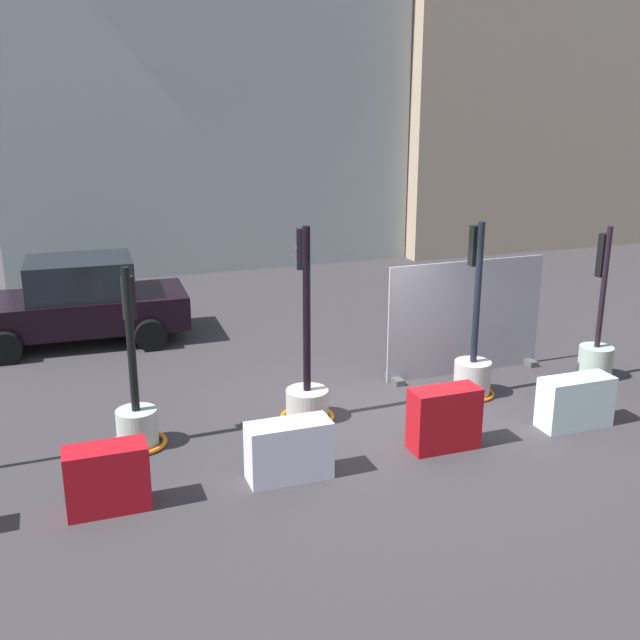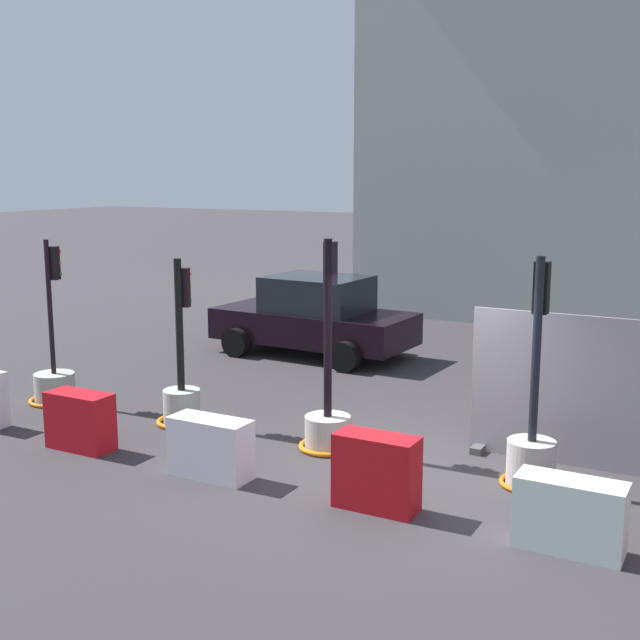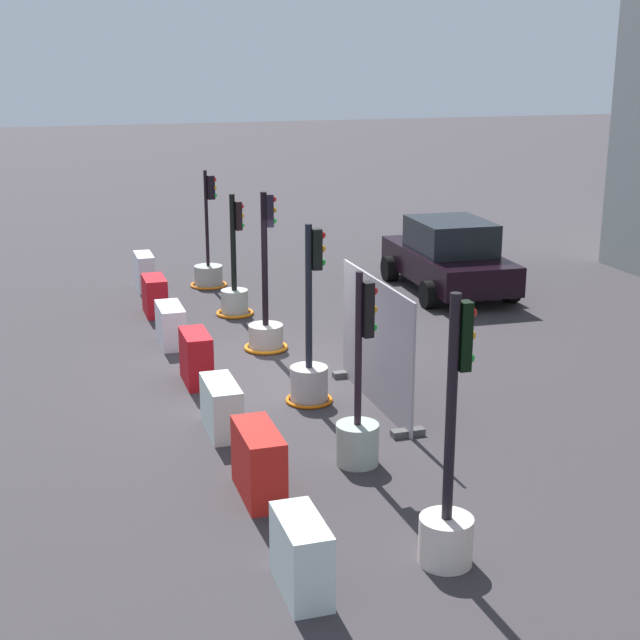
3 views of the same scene
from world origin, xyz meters
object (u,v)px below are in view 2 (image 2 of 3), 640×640
object	(u,v)px
traffic_light_1	(182,394)
construction_barrier_3	(376,472)
traffic_light_0	(55,379)
traffic_light_3	(532,443)
construction_barrier_1	(80,421)
construction_barrier_4	(570,515)
car_black_sedan	(315,317)
construction_barrier_2	(211,448)
traffic_light_2	(328,415)

from	to	relation	value
traffic_light_1	construction_barrier_3	size ratio (longest dim) A/B	2.64
traffic_light_0	construction_barrier_3	size ratio (longest dim) A/B	2.83
traffic_light_1	construction_barrier_3	distance (m)	4.31
traffic_light_1	traffic_light_3	size ratio (longest dim) A/B	0.90
traffic_light_1	construction_barrier_1	bearing A→B (deg)	-108.33
construction_barrier_4	car_black_sedan	distance (m)	9.55
traffic_light_3	car_black_sedan	xyz separation A→B (m)	(-5.91, 5.19, 0.27)
traffic_light_0	construction_barrier_3	distance (m)	6.85
traffic_light_3	construction_barrier_2	bearing A→B (deg)	-156.00
construction_barrier_3	traffic_light_0	bearing A→B (deg)	167.26
traffic_light_3	construction_barrier_3	world-z (taller)	traffic_light_3
traffic_light_2	car_black_sedan	size ratio (longest dim) A/B	0.69
traffic_light_0	traffic_light_1	size ratio (longest dim) A/B	1.07
traffic_light_0	construction_barrier_4	size ratio (longest dim) A/B	2.49
construction_barrier_2	construction_barrier_4	bearing A→B (deg)	0.63
traffic_light_2	construction_barrier_2	world-z (taller)	traffic_light_2
traffic_light_0	construction_barrier_4	distance (m)	9.01
construction_barrier_2	car_black_sedan	xyz separation A→B (m)	(-2.20, 6.84, 0.44)
traffic_light_3	construction_barrier_4	distance (m)	1.79
construction_barrier_2	traffic_light_1	bearing A→B (deg)	136.44
construction_barrier_3	construction_barrier_4	world-z (taller)	construction_barrier_3
traffic_light_3	traffic_light_2	bearing A→B (deg)	179.61
traffic_light_3	construction_barrier_2	xyz separation A→B (m)	(-3.70, -1.65, -0.17)
traffic_light_3	construction_barrier_3	distance (m)	2.11
traffic_light_1	construction_barrier_2	size ratio (longest dim) A/B	2.38
traffic_light_2	traffic_light_3	xyz separation A→B (m)	(2.88, -0.02, 0.07)
car_black_sedan	construction_barrier_2	bearing A→B (deg)	-72.14
construction_barrier_2	traffic_light_2	bearing A→B (deg)	63.71
traffic_light_0	construction_barrier_2	size ratio (longest dim) A/B	2.55
traffic_light_1	construction_barrier_1	xyz separation A→B (m)	(-0.54, -1.62, -0.06)
traffic_light_3	construction_barrier_4	world-z (taller)	traffic_light_3
construction_barrier_1	construction_barrier_3	distance (m)	4.55
construction_barrier_1	car_black_sedan	bearing A→B (deg)	89.55
traffic_light_3	construction_barrier_2	world-z (taller)	traffic_light_3
construction_barrier_2	construction_barrier_4	distance (m)	4.50
traffic_light_0	traffic_light_3	xyz separation A→B (m)	(8.09, 0.06, 0.17)
traffic_light_0	construction_barrier_4	xyz separation A→B (m)	(8.88, -1.54, -0.01)
construction_barrier_2	car_black_sedan	size ratio (longest dim) A/B	0.25
traffic_light_0	construction_barrier_1	world-z (taller)	traffic_light_0
construction_barrier_2	construction_barrier_1	bearing A→B (deg)	179.71
construction_barrier_4	traffic_light_0	bearing A→B (deg)	170.18
traffic_light_0	traffic_light_2	world-z (taller)	traffic_light_2
construction_barrier_1	car_black_sedan	world-z (taller)	car_black_sedan
traffic_light_1	traffic_light_3	bearing A→B (deg)	0.14
traffic_light_0	car_black_sedan	bearing A→B (deg)	67.45
traffic_light_2	construction_barrier_4	xyz separation A→B (m)	(3.67, -1.62, -0.11)
traffic_light_0	construction_barrier_1	size ratio (longest dim) A/B	2.85
traffic_light_1	construction_barrier_3	world-z (taller)	traffic_light_1
construction_barrier_2	car_black_sedan	distance (m)	7.20
construction_barrier_1	car_black_sedan	xyz separation A→B (m)	(0.05, 6.83, 0.42)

